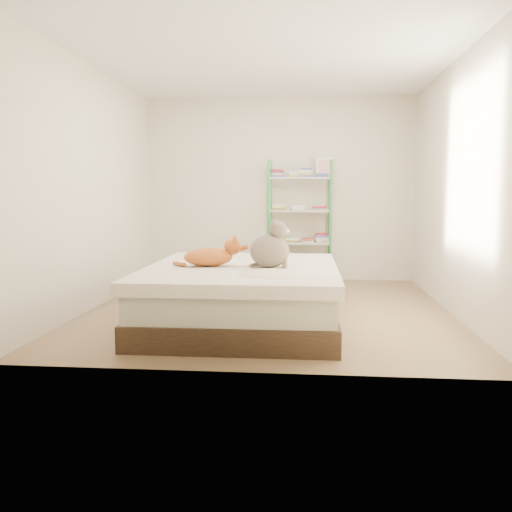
# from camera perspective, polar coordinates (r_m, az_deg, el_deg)

# --- Properties ---
(room) EXTENTS (3.81, 4.21, 2.61)m
(room) POSITION_cam_1_polar(r_m,az_deg,el_deg) (5.74, 1.39, 7.21)
(room) COLOR #896F52
(room) RESTS_ON ground
(bed) EXTENTS (1.77, 2.21, 0.56)m
(bed) POSITION_cam_1_polar(r_m,az_deg,el_deg) (5.15, -1.42, -4.12)
(bed) COLOR #463625
(bed) RESTS_ON ground
(orange_cat) EXTENTS (0.59, 0.41, 0.22)m
(orange_cat) POSITION_cam_1_polar(r_m,az_deg,el_deg) (5.06, -5.04, 0.14)
(orange_cat) COLOR orange
(orange_cat) RESTS_ON bed
(grey_cat) EXTENTS (0.39, 0.33, 0.44)m
(grey_cat) POSITION_cam_1_polar(r_m,az_deg,el_deg) (4.94, 1.44, 1.30)
(grey_cat) COLOR #7E6759
(grey_cat) RESTS_ON bed
(shelf_unit) EXTENTS (0.88, 0.36, 1.74)m
(shelf_unit) POSITION_cam_1_polar(r_m,az_deg,el_deg) (7.61, 4.68, 3.99)
(shelf_unit) COLOR green
(shelf_unit) RESTS_ON ground
(cardboard_box) EXTENTS (0.56, 0.58, 0.36)m
(cardboard_box) POSITION_cam_1_polar(r_m,az_deg,el_deg) (6.62, 4.24, -2.82)
(cardboard_box) COLOR #937C55
(cardboard_box) RESTS_ON ground
(white_bin) EXTENTS (0.35, 0.32, 0.38)m
(white_bin) POSITION_cam_1_polar(r_m,az_deg,el_deg) (7.45, -5.27, -1.52)
(white_bin) COLOR white
(white_bin) RESTS_ON ground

